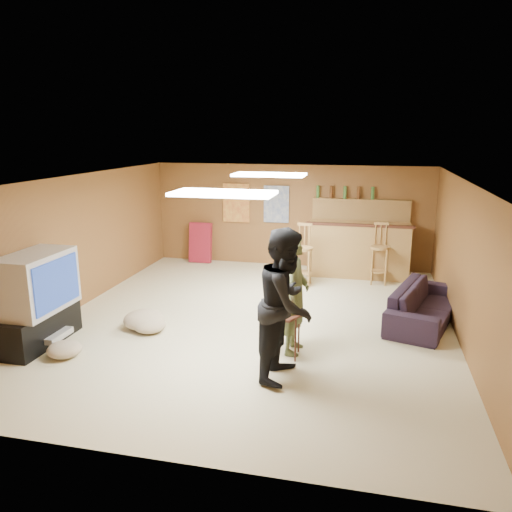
% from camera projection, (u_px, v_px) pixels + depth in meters
% --- Properties ---
extents(ground, '(7.00, 7.00, 0.00)m').
position_uv_depth(ground, '(253.00, 321.00, 7.78)').
color(ground, beige).
rests_on(ground, ground).
extents(ceiling, '(6.00, 7.00, 0.02)m').
position_uv_depth(ceiling, '(253.00, 179.00, 7.25)').
color(ceiling, silver).
rests_on(ceiling, ground).
extents(wall_back, '(6.00, 0.02, 2.20)m').
position_uv_depth(wall_back, '(290.00, 216.00, 10.83)').
color(wall_back, brown).
rests_on(wall_back, ground).
extents(wall_front, '(6.00, 0.02, 2.20)m').
position_uv_depth(wall_front, '(158.00, 347.00, 4.21)').
color(wall_front, brown).
rests_on(wall_front, ground).
extents(wall_left, '(0.02, 7.00, 2.20)m').
position_uv_depth(wall_left, '(75.00, 243.00, 8.17)').
color(wall_left, brown).
rests_on(wall_left, ground).
extents(wall_right, '(0.02, 7.00, 2.20)m').
position_uv_depth(wall_right, '(465.00, 264.00, 6.86)').
color(wall_right, brown).
rests_on(wall_right, ground).
extents(tv_stand, '(0.55, 1.30, 0.50)m').
position_uv_depth(tv_stand, '(37.00, 327.00, 6.90)').
color(tv_stand, black).
rests_on(tv_stand, ground).
extents(dvd_box, '(0.35, 0.50, 0.08)m').
position_uv_depth(dvd_box, '(52.00, 335.00, 6.87)').
color(dvd_box, '#B2B2B7').
rests_on(dvd_box, tv_stand).
extents(tv_body, '(0.60, 1.10, 0.80)m').
position_uv_depth(tv_body, '(37.00, 282.00, 6.73)').
color(tv_body, '#B2B2B7').
rests_on(tv_body, tv_stand).
extents(tv_screen, '(0.02, 0.95, 0.65)m').
position_uv_depth(tv_screen, '(57.00, 284.00, 6.66)').
color(tv_screen, navy).
rests_on(tv_screen, tv_body).
extents(bar_counter, '(2.00, 0.60, 1.10)m').
position_uv_depth(bar_counter, '(358.00, 250.00, 10.11)').
color(bar_counter, olive).
rests_on(bar_counter, ground).
extents(bar_lip, '(2.10, 0.12, 0.05)m').
position_uv_depth(bar_lip, '(359.00, 225.00, 9.74)').
color(bar_lip, '#3D1D13').
rests_on(bar_lip, bar_counter).
extents(bar_shelf, '(2.00, 0.18, 0.05)m').
position_uv_depth(bar_shelf, '(361.00, 200.00, 10.31)').
color(bar_shelf, olive).
rests_on(bar_shelf, bar_backing).
extents(bar_backing, '(2.00, 0.14, 0.60)m').
position_uv_depth(bar_backing, '(361.00, 214.00, 10.40)').
color(bar_backing, olive).
rests_on(bar_backing, bar_counter).
extents(poster_left, '(0.60, 0.03, 0.85)m').
position_uv_depth(poster_left, '(236.00, 203.00, 10.99)').
color(poster_left, '#BF3F26').
rests_on(poster_left, wall_back).
extents(poster_right, '(0.55, 0.03, 0.80)m').
position_uv_depth(poster_right, '(276.00, 204.00, 10.80)').
color(poster_right, '#334C99').
rests_on(poster_right, wall_back).
extents(folding_chair_stack, '(0.50, 0.26, 0.91)m').
position_uv_depth(folding_chair_stack, '(201.00, 243.00, 11.23)').
color(folding_chair_stack, maroon).
rests_on(folding_chair_stack, ground).
extents(ceiling_panel_front, '(1.20, 0.60, 0.04)m').
position_uv_depth(ceiling_panel_front, '(223.00, 193.00, 5.84)').
color(ceiling_panel_front, white).
rests_on(ceiling_panel_front, ceiling).
extents(ceiling_panel_back, '(1.20, 0.60, 0.04)m').
position_uv_depth(ceiling_panel_back, '(269.00, 175.00, 8.39)').
color(ceiling_panel_back, white).
rests_on(ceiling_panel_back, ceiling).
extents(person_olive, '(0.39, 0.59, 1.60)m').
position_uv_depth(person_olive, '(294.00, 294.00, 6.54)').
color(person_olive, '#495330').
rests_on(person_olive, ground).
extents(person_black, '(0.80, 0.97, 1.82)m').
position_uv_depth(person_black, '(286.00, 304.00, 5.83)').
color(person_black, black).
rests_on(person_black, ground).
extents(sofa, '(1.31, 2.11, 0.57)m').
position_uv_depth(sofa, '(424.00, 305.00, 7.67)').
color(sofa, black).
rests_on(sofa, ground).
extents(tray_table, '(0.56, 0.52, 0.59)m').
position_uv_depth(tray_table, '(282.00, 334.00, 6.53)').
color(tray_table, '#3D1D13').
rests_on(tray_table, ground).
extents(cup_red_near, '(0.10, 0.10, 0.11)m').
position_uv_depth(cup_red_near, '(275.00, 306.00, 6.54)').
color(cup_red_near, red).
rests_on(cup_red_near, tray_table).
extents(cup_red_far, '(0.09, 0.09, 0.12)m').
position_uv_depth(cup_red_far, '(286.00, 311.00, 6.36)').
color(cup_red_far, red).
rests_on(cup_red_far, tray_table).
extents(cup_blue, '(0.10, 0.10, 0.12)m').
position_uv_depth(cup_blue, '(295.00, 307.00, 6.51)').
color(cup_blue, '#17279E').
rests_on(cup_blue, tray_table).
extents(bar_stool_left, '(0.43, 0.43, 1.18)m').
position_uv_depth(bar_stool_left, '(303.00, 255.00, 9.49)').
color(bar_stool_left, olive).
rests_on(bar_stool_left, ground).
extents(bar_stool_right, '(0.35, 0.35, 1.11)m').
position_uv_depth(bar_stool_right, '(380.00, 256.00, 9.58)').
color(bar_stool_right, olive).
rests_on(bar_stool_right, ground).
extents(cushion_near_tv, '(0.79, 0.79, 0.27)m').
position_uv_depth(cushion_near_tv, '(144.00, 319.00, 7.48)').
color(cushion_near_tv, tan).
rests_on(cushion_near_tv, ground).
extents(cushion_mid, '(0.58, 0.58, 0.21)m').
position_uv_depth(cushion_mid, '(150.00, 325.00, 7.34)').
color(cushion_mid, tan).
rests_on(cushion_mid, ground).
extents(cushion_far, '(0.45, 0.45, 0.20)m').
position_uv_depth(cushion_far, '(64.00, 349.00, 6.53)').
color(cushion_far, tan).
rests_on(cushion_far, ground).
extents(bottle_row, '(1.20, 0.08, 0.26)m').
position_uv_depth(bottle_row, '(345.00, 192.00, 10.33)').
color(bottle_row, '#3F7233').
rests_on(bottle_row, bar_shelf).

